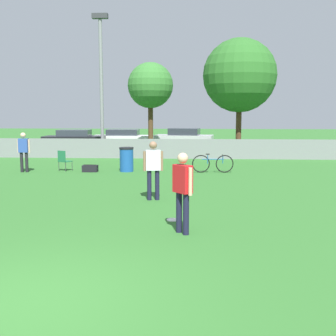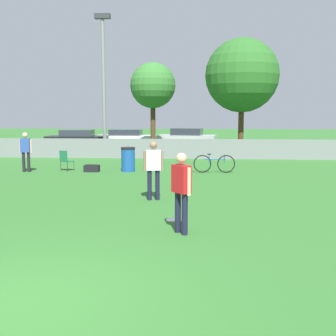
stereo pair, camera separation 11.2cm
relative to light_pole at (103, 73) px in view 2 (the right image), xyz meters
name	(u,v)px [view 2 (the right image)]	position (x,y,z in m)	size (l,w,h in m)	color
ground_plane	(20,303)	(3.15, -19.33, -4.83)	(120.00, 120.00, 0.00)	#2D6628
fence_backline	(155,149)	(3.15, -1.33, -4.28)	(27.12, 0.07, 1.21)	gray
light_pole	(103,73)	(0.00, 0.00, 0.00)	(0.90, 0.36, 8.15)	gray
tree_near_pole	(153,86)	(2.61, 2.48, -0.60)	(2.90, 2.90, 5.72)	#4C331E
tree_far_right	(242,76)	(8.00, 0.22, -0.18)	(4.22, 4.22, 6.77)	#4C331E
player_receiver_white	(153,166)	(4.24, -12.46, -3.81)	(0.58, 0.28, 1.74)	#191933
player_thrower_red	(181,187)	(5.20, -15.86, -3.81)	(0.44, 0.46, 1.74)	#191933
spectator_in_blue	(26,149)	(-1.89, -7.03, -3.83)	(0.56, 0.23, 1.71)	black
frisbee_disc	(172,220)	(4.94, -14.78, -4.81)	(0.30, 0.30, 0.03)	white
folding_chair_sideline	(66,159)	(-0.29, -6.55, -4.32)	(0.61, 0.61, 0.90)	#333338
bicycle_sideline	(214,164)	(6.23, -6.66, -4.44)	(1.78, 0.44, 0.82)	black
trash_bin	(128,159)	(2.49, -6.52, -4.30)	(0.62, 0.62, 1.06)	#194C99
gear_bag_sideline	(92,168)	(0.93, -6.76, -4.68)	(0.65, 0.36, 0.32)	black
parked_car_dark	(77,138)	(-3.42, 5.95, -4.18)	(4.51, 2.02, 1.29)	black
parked_car_white	(126,138)	(-0.07, 7.62, -4.21)	(4.62, 1.76, 1.25)	black
parked_car_silver	(187,138)	(4.67, 7.13, -4.17)	(4.51, 2.42, 1.38)	black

